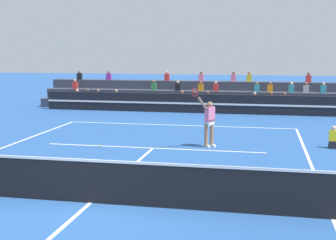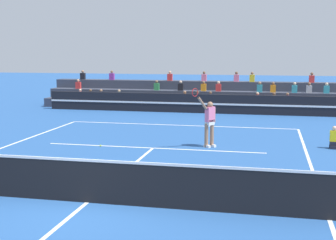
% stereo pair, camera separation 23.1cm
% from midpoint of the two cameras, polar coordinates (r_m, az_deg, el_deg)
% --- Properties ---
extents(ground_plane, '(120.00, 120.00, 0.00)m').
position_cam_midpoint_polar(ground_plane, '(11.43, -10.02, -9.92)').
color(ground_plane, '#285699').
extents(court_lines, '(11.10, 23.90, 0.01)m').
position_cam_midpoint_polar(court_lines, '(11.43, -10.02, -9.90)').
color(court_lines, white).
rests_on(court_lines, ground).
extents(tennis_net, '(12.00, 0.10, 1.10)m').
position_cam_midpoint_polar(tennis_net, '(11.27, -10.09, -7.30)').
color(tennis_net, slate).
rests_on(tennis_net, ground).
extents(sponsor_banner_wall, '(18.00, 0.26, 1.10)m').
position_cam_midpoint_polar(sponsor_banner_wall, '(27.15, 2.87, 2.04)').
color(sponsor_banner_wall, black).
rests_on(sponsor_banner_wall, ground).
extents(bleacher_stand, '(19.98, 2.85, 2.28)m').
position_cam_midpoint_polar(bleacher_stand, '(29.63, 3.64, 2.77)').
color(bleacher_stand, '#383D4C').
rests_on(bleacher_stand, ground).
extents(ball_kid_courtside, '(0.30, 0.36, 0.84)m').
position_cam_midpoint_polar(ball_kid_courtside, '(18.31, 19.15, -2.24)').
color(ball_kid_courtside, black).
rests_on(ball_kid_courtside, ground).
extents(tennis_player, '(0.85, 1.11, 2.32)m').
position_cam_midpoint_polar(tennis_player, '(17.44, 4.64, -0.14)').
color(tennis_player, '#9E7051').
rests_on(tennis_player, ground).
extents(tennis_ball, '(0.07, 0.07, 0.07)m').
position_cam_midpoint_polar(tennis_ball, '(17.80, -8.63, -3.13)').
color(tennis_ball, '#C6DB33').
rests_on(tennis_ball, ground).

